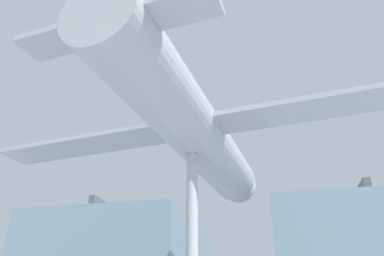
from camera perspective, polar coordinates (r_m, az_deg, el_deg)
The scene contains 2 objects.
support_pylon_central at distance 12.93m, azimuth 0.00°, elevation -18.85°, with size 0.41×0.41×7.17m.
suspended_airplane at distance 14.56m, azimuth 0.36°, elevation -0.41°, with size 17.42×14.77×3.45m.
Camera 1 is at (2.74, -12.52, 1.85)m, focal length 35.00 mm.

